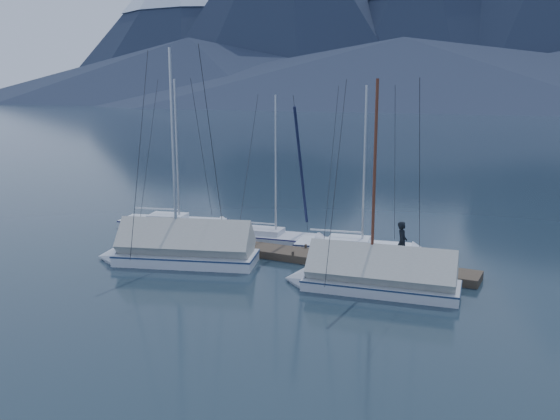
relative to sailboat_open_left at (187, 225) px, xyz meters
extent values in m
plane|color=black|center=(7.27, -4.83, -0.16)|extent=(1000.00, 1000.00, 0.00)
cone|color=#475675|center=(-252.73, 415.17, 64.84)|extent=(308.00, 308.00, 130.00)
cone|color=#192133|center=(-212.73, 295.17, 47.34)|extent=(209.00, 209.00, 95.00)
cone|color=#192133|center=(-57.73, 290.17, 44.84)|extent=(171.00, 171.00, 90.00)
cone|color=#192133|center=(-172.73, 245.17, 17.34)|extent=(364.00, 364.00, 35.00)
cone|color=#192133|center=(-52.73, 235.17, 14.84)|extent=(416.00, 416.00, 30.00)
cube|color=#382D23|center=(7.27, -2.83, 0.01)|extent=(18.00, 1.50, 0.34)
cube|color=black|center=(1.27, -2.83, -0.21)|extent=(3.00, 1.30, 0.30)
cube|color=black|center=(7.27, -2.83, -0.21)|extent=(3.00, 1.30, 0.30)
cube|color=black|center=(13.27, -2.83, -0.21)|extent=(3.00, 1.30, 0.30)
cylinder|color=#382D23|center=(-0.73, -2.13, 0.19)|extent=(0.12, 0.12, 0.35)
cylinder|color=#382D23|center=(-0.73, -3.53, 0.19)|extent=(0.12, 0.12, 0.35)
cylinder|color=#382D23|center=(2.27, -2.13, 0.19)|extent=(0.12, 0.12, 0.35)
cylinder|color=#382D23|center=(2.27, -3.53, 0.19)|extent=(0.12, 0.12, 0.35)
cylinder|color=#382D23|center=(5.27, -2.13, 0.19)|extent=(0.12, 0.12, 0.35)
cylinder|color=#382D23|center=(5.27, -3.53, 0.19)|extent=(0.12, 0.12, 0.35)
cylinder|color=#382D23|center=(8.27, -2.13, 0.19)|extent=(0.12, 0.12, 0.35)
cylinder|color=#382D23|center=(8.27, -3.53, 0.19)|extent=(0.12, 0.12, 0.35)
cylinder|color=#382D23|center=(11.27, -2.13, 0.19)|extent=(0.12, 0.12, 0.35)
cylinder|color=#382D23|center=(11.27, -3.53, 0.19)|extent=(0.12, 0.12, 0.35)
cylinder|color=#382D23|center=(14.27, -2.13, 0.19)|extent=(0.12, 0.12, 0.35)
cylinder|color=#382D23|center=(14.27, -3.53, 0.19)|extent=(0.12, 0.12, 0.35)
cube|color=silver|center=(-0.84, -0.22, -0.04)|extent=(6.13, 3.38, 0.64)
cube|color=silver|center=(-0.84, -0.22, -0.33)|extent=(5.06, 2.31, 0.29)
cube|color=#191747|center=(-0.84, -0.22, 0.23)|extent=(6.19, 3.41, 0.06)
cone|color=silver|center=(2.40, 0.64, -0.04)|extent=(1.51, 2.08, 1.86)
cube|color=silver|center=(-1.12, -0.30, 0.42)|extent=(2.32, 1.84, 0.29)
cylinder|color=#B2B7BF|center=(-0.46, -0.12, 4.16)|extent=(0.12, 0.12, 7.77)
cylinder|color=#B2B7BF|center=(-1.78, -0.47, 0.86)|extent=(2.56, 0.76, 0.09)
cylinder|color=#26262B|center=(0.95, 0.25, 4.16)|extent=(0.78, 2.84, 7.77)
cube|color=silver|center=(5.55, -0.63, -0.05)|extent=(5.44, 2.45, 0.58)
cube|color=silver|center=(5.55, -0.63, -0.32)|extent=(4.55, 1.56, 0.26)
cube|color=#1F1B52|center=(5.55, -0.63, 0.19)|extent=(5.49, 2.47, 0.05)
cone|color=silver|center=(8.54, -0.22, -0.05)|extent=(1.18, 1.79, 1.68)
cube|color=silver|center=(5.29, -0.66, 0.37)|extent=(1.99, 1.46, 0.26)
cylinder|color=#B2B7BF|center=(5.90, -0.58, 3.73)|extent=(0.10, 0.10, 7.00)
cylinder|color=#B2B7BF|center=(4.69, -0.74, 0.76)|extent=(2.35, 0.40, 0.08)
cylinder|color=#26262B|center=(7.20, -0.40, 3.73)|extent=(0.38, 2.62, 7.00)
cube|color=white|center=(10.13, -0.58, -0.05)|extent=(5.81, 2.86, 0.61)
cube|color=white|center=(10.13, -0.58, -0.33)|extent=(4.83, 1.88, 0.28)
cube|color=#1A234F|center=(10.13, -0.58, 0.21)|extent=(5.87, 2.89, 0.06)
cone|color=white|center=(13.28, 0.01, -0.05)|extent=(1.33, 1.94, 1.78)
cube|color=white|center=(9.86, -0.64, 0.40)|extent=(2.15, 1.64, 0.28)
cylinder|color=#B2B7BF|center=(10.50, -0.52, 3.97)|extent=(0.11, 0.11, 7.41)
cylinder|color=#B2B7BF|center=(9.22, -0.76, 0.81)|extent=(2.47, 0.55, 0.08)
cylinder|color=#26262B|center=(11.86, -0.26, 3.97)|extent=(0.54, 2.76, 7.42)
cube|color=silver|center=(12.95, -5.43, -0.04)|extent=(6.13, 2.88, 0.63)
cube|color=silver|center=(12.95, -5.43, -0.33)|extent=(5.12, 1.83, 0.29)
cube|color=#192D4D|center=(12.95, -5.43, 0.22)|extent=(6.19, 2.91, 0.06)
cone|color=silver|center=(9.60, -5.89, -0.04)|extent=(1.31, 2.13, 2.01)
cylinder|color=#592819|center=(12.57, -5.48, 4.07)|extent=(0.11, 0.11, 7.60)
cylinder|color=#592819|center=(13.89, -5.30, 0.84)|extent=(2.64, 0.45, 0.09)
cylinder|color=#26262B|center=(11.11, -5.68, 4.07)|extent=(0.43, 2.94, 7.61)
cube|color=#B0B0A5|center=(12.95, -5.43, 0.65)|extent=(5.84, 2.88, 2.13)
cube|color=silver|center=(4.06, -5.75, -0.03)|extent=(6.59, 4.01, 0.73)
cube|color=silver|center=(4.06, -5.75, -0.36)|extent=(5.40, 2.78, 0.33)
cube|color=navy|center=(4.06, -5.75, 0.29)|extent=(6.65, 4.05, 0.07)
cone|color=silver|center=(0.63, -6.85, -0.03)|extent=(1.81, 2.40, 2.13)
cylinder|color=#B2B7BF|center=(3.64, -5.88, 4.77)|extent=(0.13, 0.13, 8.87)
cylinder|color=#B2B7BF|center=(5.11, -5.41, 1.01)|extent=(2.69, 0.95, 0.10)
cylinder|color=#26262B|center=(2.16, -6.36, 4.77)|extent=(0.98, 2.99, 8.88)
cube|color=#ABAAA0|center=(4.06, -5.75, 0.78)|extent=(6.31, 3.96, 2.26)
imported|color=black|center=(12.94, -2.50, 1.09)|extent=(0.60, 0.75, 1.82)
camera|label=1|loc=(19.29, -26.65, 7.48)|focal=38.00mm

